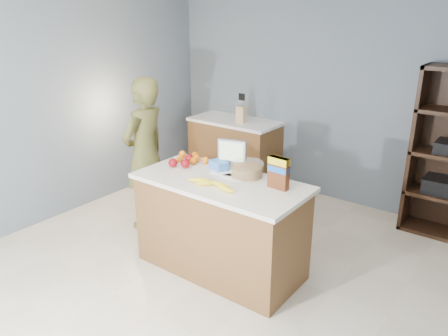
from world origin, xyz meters
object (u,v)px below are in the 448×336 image
Objects in this scene: person at (145,154)px; cereal_box at (279,171)px; tv at (232,152)px; counter_peninsula at (221,229)px.

cereal_box is (1.72, -0.10, 0.22)m from person.
person reaches higher than tv.
person is at bearing 176.58° from cereal_box.
person is 1.15m from tv.
person is 6.13× the size of cereal_box.
tv reaches higher than cereal_box.
tv is at bearing 164.75° from cereal_box.
tv reaches higher than counter_peninsula.
person is 5.94× the size of tv.
counter_peninsula is 5.53× the size of tv.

